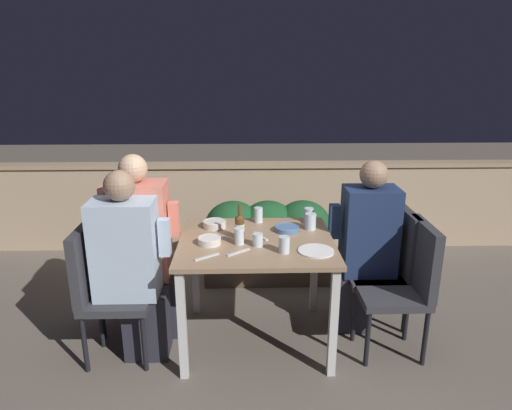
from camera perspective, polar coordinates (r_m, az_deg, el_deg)
name	(u,v)px	position (r m, az deg, el deg)	size (l,w,h in m)	color
ground_plane	(256,339)	(3.37, 0.03, -16.43)	(16.00, 16.00, 0.00)	#665B51
parapet_wall	(252,205)	(4.73, -0.55, 0.00)	(9.00, 0.18, 0.90)	tan
dining_table	(256,253)	(3.05, 0.03, -6.05)	(1.02, 0.87, 0.76)	#937556
planter_hedge	(268,237)	(4.03, 1.51, -4.01)	(1.11, 0.47, 0.73)	brown
chair_left_near	(102,282)	(3.12, -18.73, -9.05)	(0.44, 0.43, 0.90)	#333338
person_blue_shirt	(132,267)	(3.03, -15.26, -7.46)	(0.48, 0.26, 1.27)	#282833
chair_left_far	(116,264)	(3.35, -17.05, -7.07)	(0.44, 0.43, 0.90)	#333338
person_coral_top	(144,247)	(3.25, -13.85, -5.17)	(0.49, 0.26, 1.31)	#282833
chair_right_near	(407,277)	(3.18, 18.37, -8.56)	(0.44, 0.43, 0.90)	#333338
chair_right_far	(391,259)	(3.41, 16.47, -6.55)	(0.44, 0.43, 0.90)	#333338
person_navy_jumper	(364,247)	(3.31, 13.30, -5.13)	(0.47, 0.26, 1.25)	#282833
beer_bottle	(240,226)	(3.01, -2.06, -2.62)	(0.06, 0.06, 0.23)	brown
plate_0	(316,251)	(2.86, 7.51, -5.71)	(0.22, 0.22, 0.01)	white
bowl_0	(209,240)	(2.95, -5.85, -4.40)	(0.15, 0.15, 0.05)	silver
bowl_1	(287,228)	(3.16, 3.88, -2.92)	(0.17, 0.17, 0.04)	#4C709E
bowl_2	(215,224)	(3.24, -5.21, -2.34)	(0.16, 0.16, 0.05)	beige
glass_cup_0	(309,215)	(3.35, 6.64, -1.25)	(0.07, 0.07, 0.10)	silver
glass_cup_1	(239,236)	(2.93, -2.12, -3.91)	(0.06, 0.06, 0.11)	silver
glass_cup_2	(259,215)	(3.32, 0.32, -1.25)	(0.06, 0.06, 0.11)	silver
glass_cup_3	(310,221)	(3.20, 6.82, -2.06)	(0.08, 0.08, 0.11)	silver
glass_cup_4	(284,245)	(2.80, 3.55, -4.98)	(0.07, 0.07, 0.10)	silver
glass_cup_5	(258,240)	(2.90, 0.21, -4.38)	(0.07, 0.07, 0.08)	silver
fork_0	(238,252)	(2.82, -2.22, -5.92)	(0.15, 0.12, 0.01)	silver
fork_1	(207,257)	(2.77, -6.18, -6.46)	(0.15, 0.11, 0.01)	silver
fork_2	(260,236)	(3.07, 0.56, -3.89)	(0.10, 0.16, 0.01)	silver
potted_plant	(385,235)	(4.02, 15.82, -3.64)	(0.39, 0.39, 0.78)	brown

